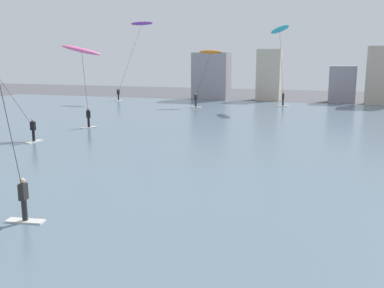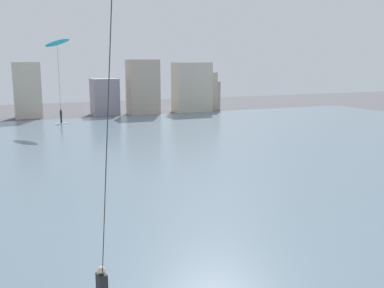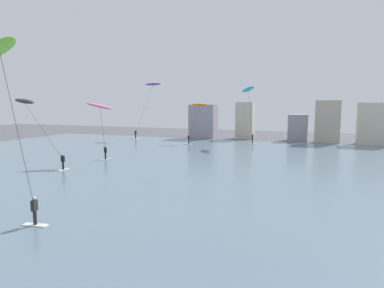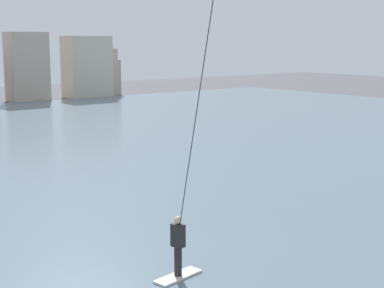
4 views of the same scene
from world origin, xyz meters
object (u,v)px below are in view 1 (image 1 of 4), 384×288
object	(u,v)px
kitesurfer_cyan	(280,36)
kitesurfer_pink	(82,58)
kitesurfer_orange	(209,58)
kitesurfer_purple	(140,30)

from	to	relation	value
kitesurfer_cyan	kitesurfer_pink	bearing A→B (deg)	-121.39
kitesurfer_orange	kitesurfer_purple	xyz separation A→B (m)	(-10.40, 3.31, 3.58)
kitesurfer_purple	kitesurfer_pink	distance (m)	25.70
kitesurfer_cyan	kitesurfer_purple	size ratio (longest dim) A/B	0.90
kitesurfer_cyan	kitesurfer_pink	world-z (taller)	kitesurfer_cyan
kitesurfer_pink	kitesurfer_purple	bearing A→B (deg)	104.05
kitesurfer_purple	kitesurfer_cyan	bearing A→B (deg)	-12.07
kitesurfer_orange	kitesurfer_purple	distance (m)	11.48
kitesurfer_orange	kitesurfer_cyan	size ratio (longest dim) A/B	0.72
kitesurfer_orange	kitesurfer_cyan	bearing A→B (deg)	-4.82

